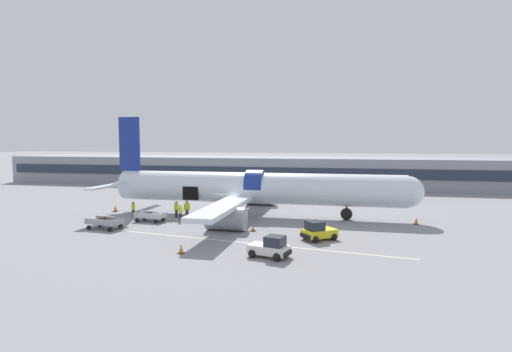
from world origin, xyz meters
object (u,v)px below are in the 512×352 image
at_px(baggage_tug_lead, 318,232).
at_px(ground_crew_loader_a, 187,209).
at_px(ground_crew_loader_b, 176,209).
at_px(baggage_tug_mid, 270,248).
at_px(baggage_cart_loading, 150,217).
at_px(airplane, 251,189).
at_px(baggage_cart_queued, 105,223).
at_px(ground_crew_driver, 133,209).
at_px(ground_crew_supervisor, 181,213).

distance_m(baggage_tug_lead, ground_crew_loader_a, 15.12).
relative_size(ground_crew_loader_a, ground_crew_loader_b, 1.08).
bearing_deg(baggage_tug_lead, baggage_tug_mid, -116.87).
bearing_deg(baggage_cart_loading, airplane, 29.50).
height_order(airplane, baggage_cart_queued, airplane).
xyz_separation_m(airplane, ground_crew_loader_b, (-7.34, -2.52, -1.95)).
xyz_separation_m(ground_crew_driver, ground_crew_supervisor, (5.69, -1.00, -0.00)).
height_order(ground_crew_loader_b, ground_crew_driver, ground_crew_loader_b).
relative_size(baggage_tug_lead, baggage_cart_queued, 0.72).
relative_size(baggage_tug_mid, baggage_cart_queued, 0.72).
distance_m(baggage_tug_lead, ground_crew_driver, 20.20).
bearing_deg(baggage_cart_loading, ground_crew_loader_a, 41.44).
distance_m(airplane, baggage_tug_mid, 15.38).
xyz_separation_m(baggage_tug_lead, ground_crew_driver, (-19.40, 5.62, 0.19)).
distance_m(baggage_tug_mid, ground_crew_loader_b, 17.00).
bearing_deg(baggage_tug_lead, ground_crew_loader_b, 156.91).
bearing_deg(ground_crew_loader_b, ground_crew_loader_a, -2.91).
xyz_separation_m(ground_crew_loader_b, ground_crew_driver, (-4.47, -0.74, -0.04)).
relative_size(baggage_cart_queued, ground_crew_driver, 2.59).
bearing_deg(airplane, baggage_cart_loading, -150.50).
distance_m(baggage_cart_queued, ground_crew_driver, 5.81).
height_order(baggage_cart_queued, ground_crew_driver, ground_crew_driver).
relative_size(airplane, baggage_tug_mid, 11.02).
distance_m(ground_crew_loader_a, ground_crew_supervisor, 1.68).
distance_m(baggage_tug_mid, ground_crew_supervisor, 14.92).
distance_m(airplane, baggage_cart_queued, 14.65).
xyz_separation_m(airplane, baggage_tug_lead, (7.59, -8.89, -2.18)).
bearing_deg(baggage_tug_lead, airplane, 130.49).
distance_m(ground_crew_driver, ground_crew_supervisor, 5.78).
height_order(airplane, baggage_tug_lead, airplane).
relative_size(baggage_tug_mid, ground_crew_loader_b, 1.80).
xyz_separation_m(baggage_cart_loading, ground_crew_supervisor, (2.85, 0.81, 0.38)).
bearing_deg(baggage_cart_loading, ground_crew_loader_b, 57.39).
bearing_deg(baggage_cart_loading, baggage_tug_lead, -12.97).
bearing_deg(baggage_cart_queued, baggage_tug_mid, -18.63).
bearing_deg(airplane, ground_crew_loader_a, -157.20).
xyz_separation_m(baggage_cart_queued, ground_crew_supervisor, (5.17, 4.77, 0.34)).
relative_size(baggage_tug_lead, baggage_cart_loading, 0.76).
xyz_separation_m(baggage_tug_mid, ground_crew_loader_b, (-12.11, 11.93, 0.25)).
bearing_deg(baggage_tug_mid, airplane, 108.26).
distance_m(ground_crew_loader_a, ground_crew_driver, 5.70).
xyz_separation_m(baggage_tug_mid, baggage_cart_queued, (-16.06, 5.41, -0.13)).
distance_m(baggage_cart_queued, ground_crew_loader_a, 8.27).
bearing_deg(baggage_cart_loading, baggage_tug_mid, -34.32).
relative_size(baggage_cart_queued, ground_crew_loader_a, 2.30).
bearing_deg(baggage_tug_mid, baggage_tug_lead, 63.13).
relative_size(baggage_tug_mid, ground_crew_supervisor, 1.88).
distance_m(airplane, ground_crew_loader_a, 6.93).
distance_m(baggage_tug_mid, ground_crew_driver, 20.00).
bearing_deg(baggage_tug_mid, ground_crew_driver, 145.99).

